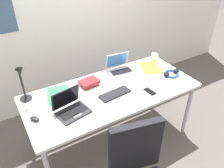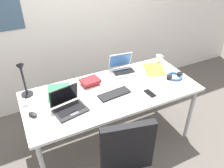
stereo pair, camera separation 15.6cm
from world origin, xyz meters
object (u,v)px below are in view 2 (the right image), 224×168
(paper_folder_center, at_px, (59,92))
(coffee_mug, at_px, (159,59))
(laptop_back_left, at_px, (123,69))
(external_keyboard, at_px, (114,94))
(computer_mouse, at_px, (33,115))
(headphones, at_px, (175,76))
(laptop_front_right, at_px, (69,106))
(cell_phone, at_px, (150,93))
(desk_lamp, at_px, (24,80))
(book_stack, at_px, (90,82))
(paper_folder_back_left, at_px, (154,69))

(paper_folder_center, bearing_deg, coffee_mug, 3.88)
(laptop_back_left, height_order, external_keyboard, laptop_back_left)
(computer_mouse, height_order, headphones, headphones)
(laptop_front_right, distance_m, cell_phone, 0.82)
(desk_lamp, distance_m, headphones, 1.60)
(laptop_front_right, distance_m, headphones, 1.24)
(laptop_front_right, bearing_deg, headphones, 0.58)
(headphones, xyz_separation_m, coffee_mug, (0.06, 0.39, 0.03))
(book_stack, bearing_deg, external_keyboard, -62.82)
(desk_lamp, distance_m, book_stack, 0.67)
(headphones, relative_size, paper_folder_back_left, 0.69)
(external_keyboard, distance_m, cell_phone, 0.36)
(headphones, xyz_separation_m, paper_folder_back_left, (-0.11, 0.25, -0.01))
(laptop_front_right, relative_size, computer_mouse, 3.36)
(external_keyboard, bearing_deg, computer_mouse, 172.17)
(laptop_front_right, xyz_separation_m, coffee_mug, (1.30, 0.40, 0.00))
(desk_lamp, relative_size, coffee_mug, 3.54)
(external_keyboard, relative_size, headphones, 1.54)
(laptop_back_left, xyz_separation_m, book_stack, (-0.44, -0.07, -0.01))
(desk_lamp, xyz_separation_m, paper_folder_back_left, (1.44, -0.11, -0.19))
(laptop_back_left, bearing_deg, paper_folder_back_left, -17.99)
(laptop_back_left, xyz_separation_m, paper_folder_center, (-0.78, -0.07, -0.04))
(laptop_back_left, distance_m, book_stack, 0.44)
(paper_folder_back_left, distance_m, paper_folder_center, 1.14)
(desk_lamp, xyz_separation_m, headphones, (1.55, -0.36, -0.18))
(laptop_back_left, relative_size, coffee_mug, 2.71)
(desk_lamp, distance_m, coffee_mug, 1.62)
(book_stack, xyz_separation_m, paper_folder_back_left, (0.80, -0.05, -0.03))
(laptop_back_left, relative_size, paper_folder_back_left, 0.99)
(book_stack, xyz_separation_m, coffee_mug, (0.97, 0.10, 0.01))
(laptop_back_left, height_order, coffee_mug, laptop_back_left)
(external_keyboard, relative_size, computer_mouse, 3.44)
(cell_phone, relative_size, paper_folder_center, 0.44)
(desk_lamp, bearing_deg, book_stack, -6.14)
(laptop_front_right, distance_m, external_keyboard, 0.48)
(book_stack, relative_size, paper_folder_back_left, 0.68)
(headphones, distance_m, paper_folder_center, 1.28)
(laptop_front_right, xyz_separation_m, external_keyboard, (0.48, 0.02, -0.03))
(cell_phone, bearing_deg, paper_folder_center, 147.32)
(desk_lamp, height_order, headphones, desk_lamp)
(desk_lamp, bearing_deg, external_keyboard, -24.15)
(paper_folder_back_left, bearing_deg, paper_folder_center, 177.39)
(cell_phone, bearing_deg, laptop_back_left, 90.14)
(laptop_back_left, distance_m, headphones, 0.59)
(laptop_back_left, bearing_deg, desk_lamp, -179.80)
(book_stack, bearing_deg, headphones, -17.81)
(laptop_back_left, bearing_deg, coffee_mug, 2.44)
(computer_mouse, xyz_separation_m, headphones, (1.55, -0.04, -0.00))
(computer_mouse, bearing_deg, coffee_mug, -21.64)
(desk_lamp, relative_size, laptop_front_right, 1.24)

